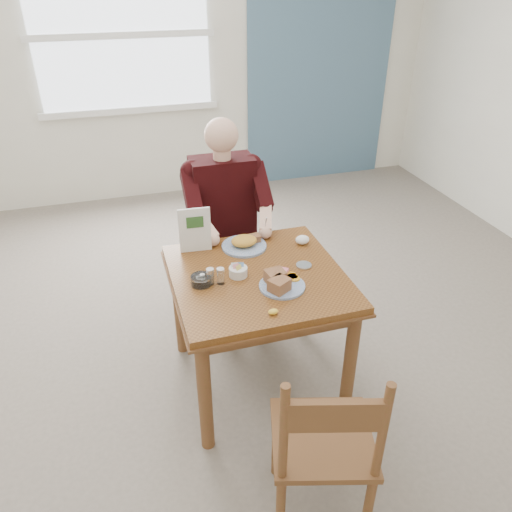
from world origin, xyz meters
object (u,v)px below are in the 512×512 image
object	(u,v)px
near_plate	(280,282)
far_plate	(245,243)
chair_far	(224,247)
chair_near	(324,445)
diner	(226,209)
table	(258,291)

from	to	relation	value
near_plate	far_plate	xyz separation A→B (m)	(-0.06, 0.45, -0.00)
far_plate	near_plate	bearing A→B (deg)	-82.77
chair_far	chair_near	world-z (taller)	same
diner	chair_near	bearing A→B (deg)	-89.85
chair_near	diner	world-z (taller)	diner
table	near_plate	bearing A→B (deg)	-64.97
diner	near_plate	distance (m)	0.86
table	diner	distance (m)	0.73
table	far_plate	size ratio (longest dim) A/B	3.14
diner	far_plate	xyz separation A→B (m)	(0.01, -0.41, -0.03)
table	chair_far	xyz separation A→B (m)	(0.00, 0.80, -0.16)
chair_far	diner	xyz separation A→B (m)	(0.00, -0.09, 0.33)
far_plate	chair_near	bearing A→B (deg)	-90.42
table	diner	xyz separation A→B (m)	(0.00, 0.71, 0.17)
chair_near	diner	distance (m)	1.66
table	diner	bearing A→B (deg)	90.00
table	chair_far	distance (m)	0.81
chair_near	far_plate	distance (m)	1.25
table	far_plate	distance (m)	0.33
diner	chair_far	bearing A→B (deg)	90.01
table	near_plate	distance (m)	0.22
chair_near	chair_far	bearing A→B (deg)	90.14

